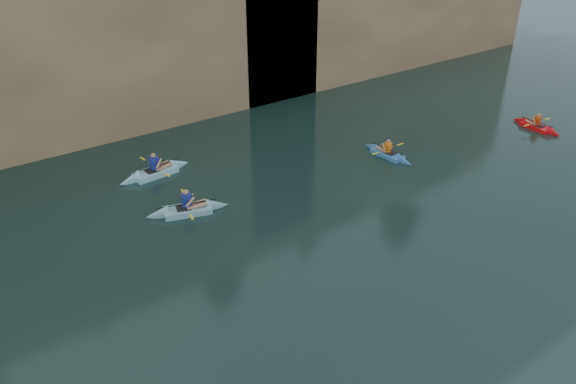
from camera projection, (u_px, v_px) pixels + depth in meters
cliff_slab_center at (111, 20)px, 27.19m from camera, size 24.00×2.40×11.40m
sea_cave_center at (2, 131)px, 25.55m from camera, size 3.50×1.00×3.20m
sea_cave_east at (257, 66)px, 32.56m from camera, size 5.00×1.00×4.50m
kayaker_ltblue_near at (187, 210)px, 22.15m from camera, size 3.37×2.44×1.30m
kayaker_red_far at (536, 126)px, 29.95m from camera, size 2.15×2.97×1.07m
kayaker_ltblue_mid at (155, 172)px, 25.09m from camera, size 3.53×2.59×1.33m
kayaker_blue_east at (387, 154)px, 26.89m from camera, size 2.15×3.05×1.07m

